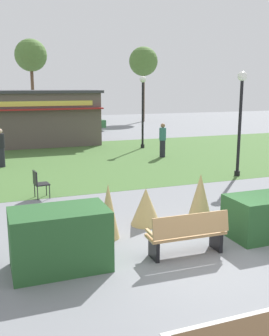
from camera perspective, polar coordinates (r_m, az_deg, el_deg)
ground_plane at (r=8.41m, az=10.26°, el=-12.98°), size 80.00×80.00×0.00m
lawn_patch at (r=18.96m, az=-8.01°, el=1.09°), size 36.00×12.00×0.01m
park_bench at (r=8.37m, az=7.72°, el=-9.43°), size 1.71×0.56×0.95m
hedge_left at (r=7.85m, az=-10.78°, el=-10.10°), size 1.86×1.10×1.20m
ornamental_grass_behind_left at (r=9.16m, az=-3.81°, el=-6.27°), size 0.51×0.51×1.31m
ornamental_grass_behind_right at (r=10.59m, az=9.51°, el=-4.11°), size 0.65×0.65×1.24m
ornamental_grass_behind_center at (r=10.09m, az=1.65°, el=-5.60°), size 0.77×0.77×0.96m
lamppost_mid at (r=15.78m, az=15.14°, el=7.98°), size 0.36×0.36×4.04m
lamppost_far at (r=22.39m, az=1.20°, el=9.40°), size 0.36×0.36×4.04m
trash_bin at (r=8.01m, az=-12.25°, el=-11.03°), size 0.52×0.52×0.85m
food_kiosk at (r=24.39m, az=-18.13°, el=6.87°), size 10.89×4.01×3.25m
cafe_chair_west at (r=12.76m, az=-13.73°, el=-1.98°), size 0.49×0.49×0.89m
person_strolling at (r=18.11m, az=-18.83°, el=2.82°), size 0.34×0.34×1.69m
person_standing at (r=19.63m, az=4.10°, el=4.08°), size 0.34×0.34×1.69m
parked_car_west_slot at (r=30.71m, az=-18.13°, el=5.92°), size 4.28×2.21×1.20m
parked_car_center_slot at (r=31.38m, az=-8.39°, el=6.49°), size 4.31×2.26×1.20m
tree_left_bg at (r=36.83m, az=-14.81°, el=15.46°), size 2.80×2.80×7.53m
tree_right_bg at (r=39.53m, az=1.30°, el=15.14°), size 2.80×2.80×7.23m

